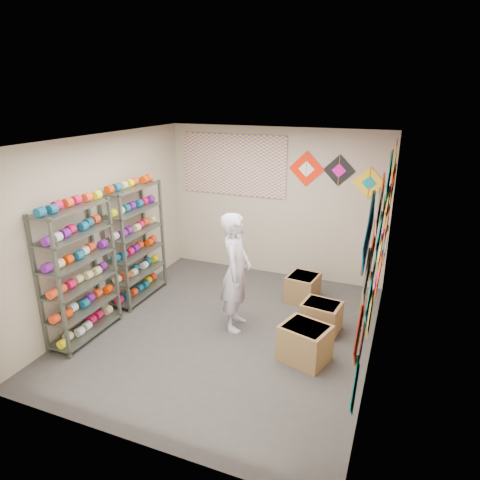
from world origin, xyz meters
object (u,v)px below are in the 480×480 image
at_px(shelf_rack_back, 135,243).
at_px(carton_b, 321,317).
at_px(shelf_rack_front, 79,274).
at_px(shopkeeper, 236,272).
at_px(carton_a, 305,343).
at_px(carton_c, 303,288).

relative_size(shelf_rack_back, carton_b, 3.61).
bearing_deg(carton_b, shelf_rack_back, -171.45).
bearing_deg(carton_b, shelf_rack_front, -148.52).
relative_size(shelf_rack_back, shopkeeper, 1.10).
distance_m(shopkeeper, carton_b, 1.39).
relative_size(shelf_rack_front, carton_a, 3.28).
bearing_deg(shelf_rack_back, shelf_rack_front, -90.00).
xyz_separation_m(carton_a, carton_b, (0.05, 0.78, -0.03)).
bearing_deg(shelf_rack_front, carton_c, 40.24).
relative_size(shopkeeper, carton_a, 2.99).
distance_m(shelf_rack_front, shopkeeper, 2.13).
distance_m(carton_b, carton_c, 0.95).
xyz_separation_m(shopkeeper, carton_b, (1.17, 0.35, -0.65)).
relative_size(carton_a, carton_b, 1.10).
height_order(shopkeeper, carton_a, shopkeeper).
height_order(carton_a, carton_c, carton_a).
bearing_deg(shopkeeper, carton_c, -41.34).
bearing_deg(shelf_rack_back, shopkeeper, -8.75).
bearing_deg(carton_a, carton_b, 102.84).
distance_m(shelf_rack_back, shopkeeper, 1.90).
bearing_deg(shelf_rack_front, carton_a, 10.90).
height_order(carton_a, carton_b, carton_a).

